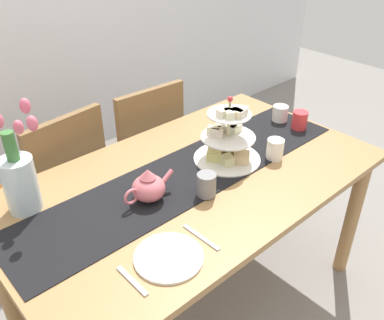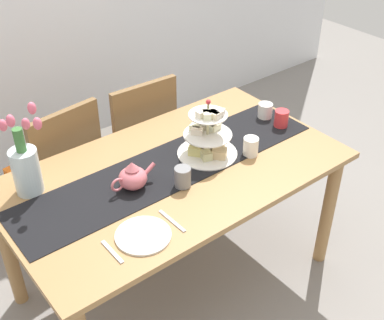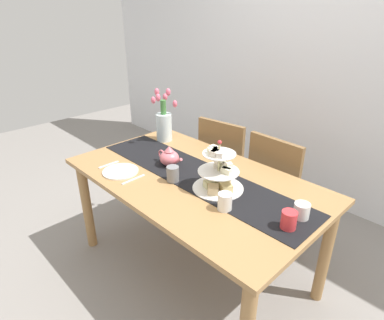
{
  "view_description": "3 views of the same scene",
  "coord_description": "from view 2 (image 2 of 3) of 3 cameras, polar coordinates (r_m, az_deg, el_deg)",
  "views": [
    {
      "loc": [
        -0.98,
        -1.08,
        1.75
      ],
      "look_at": [
        0.05,
        0.07,
        0.78
      ],
      "focal_mm": 39.12,
      "sensor_mm": 36.0,
      "label": 1
    },
    {
      "loc": [
        -1.16,
        -1.6,
        2.18
      ],
      "look_at": [
        0.05,
        -0.07,
        0.82
      ],
      "focal_mm": 47.62,
      "sensor_mm": 36.0,
      "label": 2
    },
    {
      "loc": [
        1.29,
        -1.26,
        1.72
      ],
      "look_at": [
        -0.02,
        0.01,
        0.86
      ],
      "focal_mm": 30.35,
      "sensor_mm": 36.0,
      "label": 3
    }
  ],
  "objects": [
    {
      "name": "knife_left",
      "position": [
        2.15,
        -2.25,
        -6.83
      ],
      "size": [
        0.02,
        0.17,
        0.01
      ],
      "primitive_type": "cube",
      "rotation": [
        0.0,
        0.0,
        0.03
      ],
      "color": "silver",
      "rests_on": "dining_table"
    },
    {
      "name": "chair_left",
      "position": [
        2.97,
        -14.57,
        -0.82
      ],
      "size": [
        0.47,
        0.47,
        0.91
      ],
      "color": "brown",
      "rests_on": "ground_plane"
    },
    {
      "name": "tulip_vase",
      "position": [
        2.34,
        -18.19,
        -0.52
      ],
      "size": [
        0.23,
        0.19,
        0.43
      ],
      "color": "silver",
      "rests_on": "dining_table"
    },
    {
      "name": "tiered_cake_stand",
      "position": [
        2.49,
        1.78,
        2.5
      ],
      "size": [
        0.3,
        0.3,
        0.3
      ],
      "color": "beige",
      "rests_on": "table_runner"
    },
    {
      "name": "teapot",
      "position": [
        2.3,
        -6.67,
        -1.93
      ],
      "size": [
        0.24,
        0.13,
        0.14
      ],
      "color": "#D66B75",
      "rests_on": "table_runner"
    },
    {
      "name": "fork_left",
      "position": [
        2.04,
        -8.93,
        -10.12
      ],
      "size": [
        0.02,
        0.15,
        0.01
      ],
      "primitive_type": "cube",
      "rotation": [
        0.0,
        0.0,
        -0.0
      ],
      "color": "silver",
      "rests_on": "dining_table"
    },
    {
      "name": "mug_white_text",
      "position": [
        2.53,
        6.6,
        1.51
      ],
      "size": [
        0.08,
        0.08,
        0.09
      ],
      "primitive_type": "cylinder",
      "color": "white",
      "rests_on": "dining_table"
    },
    {
      "name": "mug_grey",
      "position": [
        2.3,
        -1.05,
        -1.9
      ],
      "size": [
        0.08,
        0.08,
        0.09
      ],
      "primitive_type": "cylinder",
      "color": "slate",
      "rests_on": "table_runner"
    },
    {
      "name": "cream_jug",
      "position": [
        2.86,
        8.2,
        5.48
      ],
      "size": [
        0.08,
        0.08,
        0.08
      ],
      "primitive_type": "cylinder",
      "color": "white",
      "rests_on": "dining_table"
    },
    {
      "name": "mug_orange",
      "position": [
        2.79,
        9.98,
        4.58
      ],
      "size": [
        0.08,
        0.08,
        0.09
      ],
      "primitive_type": "cylinder",
      "color": "red",
      "rests_on": "dining_table"
    },
    {
      "name": "chair_right",
      "position": [
        3.16,
        -6.19,
        2.56
      ],
      "size": [
        0.43,
        0.43,
        0.91
      ],
      "color": "brown",
      "rests_on": "ground_plane"
    },
    {
      "name": "dinner_plate_left",
      "position": [
        2.09,
        -5.49,
        -8.4
      ],
      "size": [
        0.23,
        0.23,
        0.01
      ],
      "primitive_type": "cylinder",
      "color": "white",
      "rests_on": "dining_table"
    },
    {
      "name": "table_runner",
      "position": [
        2.46,
        -2.41,
        -0.7
      ],
      "size": [
        1.59,
        0.36,
        0.0
      ],
      "primitive_type": "cube",
      "color": "black",
      "rests_on": "dining_table"
    },
    {
      "name": "dining_table",
      "position": [
        2.5,
        -1.96,
        -2.97
      ],
      "size": [
        1.64,
        0.93,
        0.75
      ],
      "color": "#A37747",
      "rests_on": "ground_plane"
    },
    {
      "name": "ground_plane",
      "position": [
        2.94,
        -1.71,
        -12.99
      ],
      "size": [
        8.0,
        8.0,
        0.0
      ],
      "primitive_type": "plane",
      "color": "gray"
    }
  ]
}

